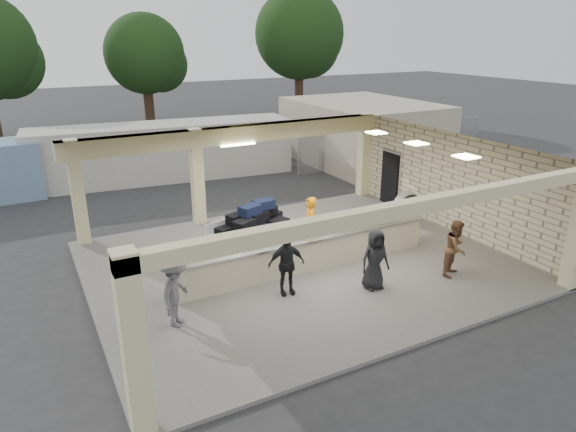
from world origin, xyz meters
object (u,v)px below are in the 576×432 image
baggage_handler (310,226)px  passenger_c (176,292)px  passenger_b (286,264)px  car_white_b (388,134)px  luggage_cart (255,227)px  car_dark (292,138)px  car_white_a (291,141)px  passenger_a (456,248)px  passenger_d (375,259)px  baggage_counter (308,254)px  drum_fan (407,205)px  container_white (164,151)px

baggage_handler → passenger_c: size_ratio=1.08×
passenger_b → car_white_b: (14.97, 14.55, -0.31)m
luggage_cart → car_white_b: (14.59, 11.73, -0.34)m
car_dark → car_white_a: bearing=163.5°
baggage_handler → car_white_a: bearing=170.3°
passenger_a → passenger_d: passenger_d is taller
baggage_counter → passenger_d: passenger_d is taller
luggage_cart → baggage_handler: baggage_handler is taller
luggage_cart → passenger_a: 5.99m
drum_fan → passenger_d: size_ratio=0.66×
drum_fan → container_white: 12.01m
passenger_a → passenger_b: bearing=139.7°
passenger_c → car_dark: (11.88, 16.10, -0.29)m
car_dark → baggage_counter: bearing=170.9°
passenger_c → container_white: 13.75m
drum_fan → passenger_a: 4.49m
passenger_c → passenger_d: (5.25, -0.69, -0.02)m
car_white_a → luggage_cart: bearing=159.3°
passenger_c → passenger_d: size_ratio=1.03×
passenger_d → car_dark: passenger_d is taller
passenger_b → passenger_c: bearing=-167.7°
passenger_b → car_dark: size_ratio=0.42×
baggage_counter → luggage_cart: luggage_cart is taller
baggage_handler → passenger_d: 2.78m
baggage_counter → passenger_c: passenger_c is taller
passenger_b → passenger_c: (-3.00, -0.14, 0.01)m
baggage_counter → luggage_cart: bearing=115.5°
luggage_cart → drum_fan: luggage_cart is taller
container_white → passenger_a: bearing=-67.4°
luggage_cart → car_white_a: bearing=39.7°
luggage_cart → car_dark: 15.64m
car_white_a → car_white_b: bearing=-84.2°
passenger_a → car_white_b: size_ratio=0.41×
drum_fan → passenger_b: size_ratio=0.65×
luggage_cart → passenger_b: (-0.39, -2.82, -0.02)m
drum_fan → passenger_b: bearing=-152.9°
drum_fan → car_white_b: 14.42m
baggage_counter → car_white_b: car_white_b is taller
car_dark → container_white: container_white is taller
baggage_counter → passenger_b: bearing=-140.6°
car_white_b → baggage_handler: bearing=116.0°
baggage_counter → passenger_b: passenger_b is taller
passenger_d → baggage_handler: bearing=104.0°
drum_fan → baggage_handler: (-4.70, -0.95, 0.34)m
passenger_c → container_white: (3.41, 13.32, 0.35)m
baggage_counter → drum_fan: 5.60m
baggage_handler → container_white: (-1.42, 11.26, 0.28)m
baggage_handler → passenger_b: baggage_handler is taller
car_dark → container_white: (-8.47, -2.78, 0.65)m
baggage_counter → car_dark: size_ratio=2.05×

